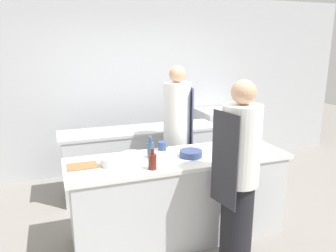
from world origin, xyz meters
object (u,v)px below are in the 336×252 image
bowl_ceramic_blue (191,154)px  cup (162,146)px  bottle_wine (253,143)px  oven_range (220,138)px  bottle_olive_oil (236,148)px  bowl_prep_small (132,155)px  bottle_vinegar (152,161)px  bottle_cooking_oil (151,149)px  chef_at_prep_near (239,176)px  chef_at_stove (177,137)px  bowl_mixing_large (114,161)px  bottle_sauce (233,140)px

bowl_ceramic_blue → cup: cup is taller
bottle_wine → bowl_ceramic_blue: size_ratio=1.09×
oven_range → bottle_olive_oil: size_ratio=4.78×
bowl_prep_small → bottle_vinegar: bearing=-73.4°
bottle_vinegar → bottle_cooking_oil: (0.08, 0.32, 0.01)m
bottle_cooking_oil → bowl_ceramic_blue: (0.41, -0.11, -0.06)m
chef_at_prep_near → chef_at_stove: chef_at_stove is taller
chef_at_stove → bottle_vinegar: chef_at_stove is taller
bowl_prep_small → bottle_wine: bearing=-11.4°
chef_at_prep_near → bowl_mixing_large: size_ratio=6.96×
bowl_mixing_large → chef_at_prep_near: bearing=-29.9°
bottle_olive_oil → bowl_ceramic_blue: 0.48m
oven_range → bowl_prep_small: size_ratio=4.64×
chef_at_stove → bottle_cooking_oil: bearing=-25.3°
bottle_olive_oil → bottle_vinegar: bottle_olive_oil is taller
oven_range → bowl_mixing_large: bearing=-140.3°
chef_at_stove → bottle_cooking_oil: chef_at_stove is taller
bowl_ceramic_blue → cup: 0.38m
bottle_vinegar → oven_range: bearing=47.8°
bottle_olive_oil → bottle_cooking_oil: 0.90m
bowl_prep_small → bowl_ceramic_blue: bowl_ceramic_blue is taller
bottle_sauce → cup: bottle_sauce is taller
bowl_mixing_large → cup: size_ratio=2.67×
bottle_vinegar → bowl_prep_small: 0.38m
bottle_wine → cup: bearing=155.6°
bottle_vinegar → cup: (0.27, 0.51, -0.03)m
bottle_olive_oil → bottle_sauce: bottle_sauce is taller
bowl_ceramic_blue → bottle_sauce: bearing=4.6°
bottle_wine → bottle_cooking_oil: bearing=169.2°
chef_at_stove → bottle_olive_oil: 0.91m
bottle_cooking_oil → bowl_mixing_large: bearing=-167.5°
chef_at_prep_near → bottle_olive_oil: chef_at_prep_near is taller
bottle_vinegar → bowl_prep_small: size_ratio=0.96×
bowl_mixing_large → bottle_wine: bearing=-4.6°
chef_at_prep_near → oven_range: bearing=-35.6°
bottle_wine → chef_at_prep_near: bearing=-134.1°
bottle_vinegar → bowl_prep_small: bearing=106.6°
bottle_cooking_oil → bottle_sauce: (0.93, -0.07, 0.03)m
bottle_vinegar → chef_at_prep_near: bearing=-27.1°
chef_at_prep_near → bottle_sauce: bearing=-36.7°
oven_range → cup: size_ratio=10.41×
oven_range → chef_at_stove: (-1.19, -1.06, 0.42)m
bowl_mixing_large → bowl_ceramic_blue: (0.80, -0.02, -0.01)m
bottle_olive_oil → bottle_wine: bottle_wine is taller
chef_at_stove → bottle_cooking_oil: (-0.53, -0.61, 0.09)m
cup → oven_range: bearing=43.9°
bottle_wine → bottle_sauce: bottle_sauce is taller
bowl_mixing_large → cup: (0.59, 0.29, 0.01)m
oven_range → bottle_wine: bottle_wine is taller
bowl_ceramic_blue → oven_range: bearing=53.5°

